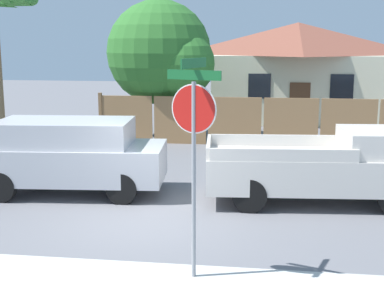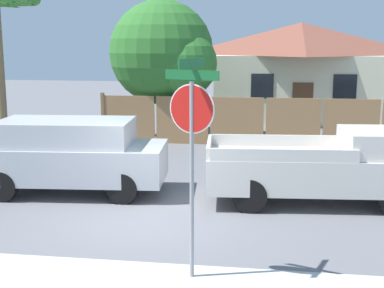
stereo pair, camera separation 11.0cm
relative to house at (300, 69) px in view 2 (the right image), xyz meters
The scene contains 7 objects.
ground_plane 17.21m from the house, 103.34° to the right, with size 80.00×80.00×0.00m, color slate.
wooden_fence 7.79m from the house, 94.35° to the right, with size 14.40×0.12×1.88m.
house is the anchor object (origin of this frame).
oak_tree 8.33m from the house, 131.93° to the right, with size 4.33×4.12×5.42m.
red_suv 15.95m from the house, 113.65° to the right, with size 4.84×2.34×1.86m.
orange_pickup 14.62m from the house, 90.34° to the right, with size 5.31×2.33×1.76m.
stop_sign 19.20m from the house, 97.84° to the right, with size 0.87×0.79×3.53m.
Camera 2 is at (2.50, -10.53, 3.78)m, focal length 50.00 mm.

